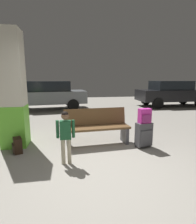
{
  "coord_description": "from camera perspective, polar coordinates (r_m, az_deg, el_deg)",
  "views": [
    {
      "loc": [
        -0.56,
        -2.79,
        1.62
      ],
      "look_at": [
        0.14,
        1.3,
        0.85
      ],
      "focal_mm": 28.54,
      "sensor_mm": 36.0,
      "label": 1
    }
  ],
  "objects": [
    {
      "name": "ground_plane",
      "position": [
        7.02,
        -4.93,
        -3.29
      ],
      "size": [
        18.0,
        18.0,
        0.1
      ],
      "primitive_type": "cube",
      "color": "gray"
    },
    {
      "name": "parked_car_side",
      "position": [
        11.63,
        22.5,
        5.71
      ],
      "size": [
        4.13,
        1.86,
        1.51
      ],
      "color": "black",
      "rests_on": "ground_plane"
    },
    {
      "name": "suitcase",
      "position": [
        4.41,
        14.49,
        -6.99
      ],
      "size": [
        0.42,
        0.3,
        0.6
      ],
      "color": "#4C4C51",
      "rests_on": "ground_plane"
    },
    {
      "name": "bench",
      "position": [
        4.47,
        -0.39,
        -4.77
      ],
      "size": [
        1.63,
        0.63,
        0.89
      ],
      "color": "brown",
      "rests_on": "ground_plane"
    },
    {
      "name": "backpack_dark_floor",
      "position": [
        4.41,
        -24.41,
        -9.74
      ],
      "size": [
        0.27,
        0.32,
        0.34
      ],
      "color": "black",
      "rests_on": "ground_plane"
    },
    {
      "name": "backpack_bright",
      "position": [
        4.3,
        14.76,
        -1.25
      ],
      "size": [
        0.3,
        0.22,
        0.34
      ],
      "color": "#D833A5",
      "rests_on": "suitcase"
    },
    {
      "name": "child",
      "position": [
        3.42,
        -10.36,
        -6.35
      ],
      "size": [
        0.35,
        0.21,
        1.04
      ],
      "color": "beige",
      "rests_on": "ground_plane"
    },
    {
      "name": "parked_car_far",
      "position": [
        9.95,
        -15.87,
        5.43
      ],
      "size": [
        4.24,
        2.09,
        1.51
      ],
      "color": "slate",
      "rests_on": "ground_plane"
    },
    {
      "name": "structural_pillar",
      "position": [
        4.67,
        -25.83,
        6.23
      ],
      "size": [
        0.57,
        0.57,
        2.73
      ],
      "color": "#66C633",
      "rests_on": "ground_plane"
    }
  ]
}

